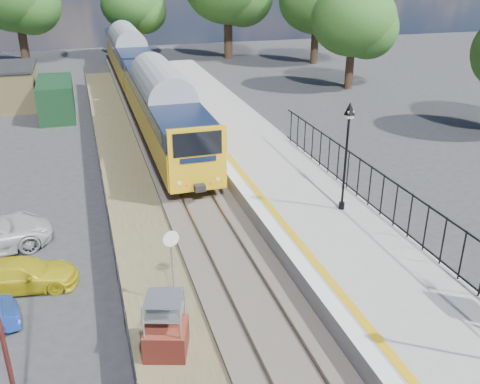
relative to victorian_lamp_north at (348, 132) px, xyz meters
name	(u,v)px	position (x,y,z in m)	size (l,w,h in m)	color
ground	(271,338)	(-5.30, -6.00, -4.30)	(120.00, 120.00, 0.00)	#2D2D30
track_bed	(191,207)	(-5.77, 3.67, -4.21)	(5.90, 80.00, 0.29)	#473F38
platform	(299,202)	(-1.10, 2.00, -3.85)	(5.00, 70.00, 0.90)	gray
platform_edge	(256,199)	(-3.16, 2.00, -3.39)	(0.90, 70.00, 0.01)	silver
victorian_lamp_north	(348,132)	(0.00, 0.00, 0.00)	(0.44, 0.44, 4.60)	black
palisade_fence	(422,224)	(1.25, -3.76, -2.46)	(0.12, 26.00, 2.00)	black
wire_fence	(104,187)	(-9.50, 6.00, -3.70)	(0.06, 52.00, 1.20)	#999EA3
tree_line	(138,4)	(-3.90, 36.00, 2.31)	(56.80, 43.80, 11.88)	#332319
train	(141,72)	(-5.30, 24.40, -1.96)	(2.82, 40.83, 3.51)	gold
brick_plinth	(165,326)	(-8.45, -5.75, -3.35)	(1.53, 1.53, 1.97)	maroon
speed_sign	(172,255)	(-7.80, -3.36, -2.45)	(0.55, 0.15, 2.73)	#999EA3
car_yellow	(22,274)	(-12.71, -0.96, -3.75)	(1.53, 3.76, 1.09)	gold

